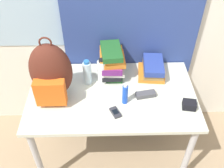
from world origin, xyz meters
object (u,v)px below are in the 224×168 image
(book_stack_center, at_px, (153,69))
(water_bottle, at_px, (87,73))
(book_stack_left, at_px, (112,62))
(cell_phone, at_px, (115,112))
(camera_pouch, at_px, (189,105))
(sunglasses_case, at_px, (146,94))
(backpack, at_px, (51,73))
(sports_bottle, at_px, (102,72))
(sunscreen_bottle, at_px, (125,94))

(book_stack_center, bearing_deg, water_bottle, -170.26)
(book_stack_left, bearing_deg, cell_phone, -88.00)
(water_bottle, distance_m, camera_pouch, 0.80)
(sunglasses_case, bearing_deg, book_stack_center, 72.05)
(book_stack_center, bearing_deg, backpack, -164.00)
(sports_bottle, xyz_separation_m, sunscreen_bottle, (0.17, -0.23, -0.02))
(cell_phone, height_order, sunglasses_case, sunglasses_case)
(sunscreen_bottle, distance_m, cell_phone, 0.15)
(sunscreen_bottle, bearing_deg, camera_pouch, -7.81)
(book_stack_center, relative_size, water_bottle, 1.23)
(camera_pouch, bearing_deg, book_stack_left, 145.35)
(book_stack_left, height_order, camera_pouch, book_stack_left)
(sports_bottle, bearing_deg, camera_pouch, -24.95)
(backpack, height_order, sunglasses_case, backpack)
(sunscreen_bottle, height_order, sunglasses_case, sunscreen_bottle)
(water_bottle, relative_size, sunglasses_case, 1.38)
(backpack, xyz_separation_m, book_stack_center, (0.77, 0.22, -0.16))
(water_bottle, xyz_separation_m, sunglasses_case, (0.44, -0.16, -0.09))
(book_stack_left, relative_size, sports_bottle, 1.19)
(water_bottle, height_order, sports_bottle, sports_bottle)
(sunscreen_bottle, relative_size, sunglasses_case, 1.16)
(backpack, distance_m, sports_bottle, 0.40)
(backpack, bearing_deg, camera_pouch, -8.97)
(camera_pouch, bearing_deg, cell_phone, -175.45)
(backpack, bearing_deg, water_bottle, 28.13)
(water_bottle, distance_m, sunglasses_case, 0.48)
(cell_phone, bearing_deg, sunscreen_bottle, 55.56)
(water_bottle, bearing_deg, cell_phone, -57.60)
(backpack, relative_size, book_stack_center, 1.88)
(backpack, bearing_deg, book_stack_left, 27.07)
(book_stack_left, height_order, cell_phone, book_stack_left)
(sunglasses_case, bearing_deg, sunscreen_bottle, -159.88)
(book_stack_left, distance_m, sunscreen_bottle, 0.33)
(sunscreen_bottle, xyz_separation_m, cell_phone, (-0.07, -0.11, -0.08))
(camera_pouch, bearing_deg, book_stack_center, 120.03)
(book_stack_center, xyz_separation_m, sunglasses_case, (-0.08, -0.25, -0.04))
(cell_phone, bearing_deg, water_bottle, 122.40)
(sports_bottle, relative_size, sunscreen_bottle, 1.24)
(book_stack_left, distance_m, book_stack_center, 0.34)
(water_bottle, height_order, cell_phone, water_bottle)
(book_stack_left, bearing_deg, water_bottle, -154.29)
(book_stack_left, bearing_deg, sports_bottle, -132.78)
(book_stack_left, height_order, sunglasses_case, book_stack_left)
(sunglasses_case, bearing_deg, book_stack_left, 134.15)
(backpack, xyz_separation_m, sunglasses_case, (0.69, -0.03, -0.20))
(water_bottle, height_order, sunscreen_bottle, water_bottle)
(water_bottle, relative_size, cell_phone, 1.90)
(backpack, bearing_deg, sunscreen_bottle, -9.99)
(sports_bottle, xyz_separation_m, sunglasses_case, (0.33, -0.17, -0.09))
(cell_phone, bearing_deg, sunglasses_case, 35.15)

